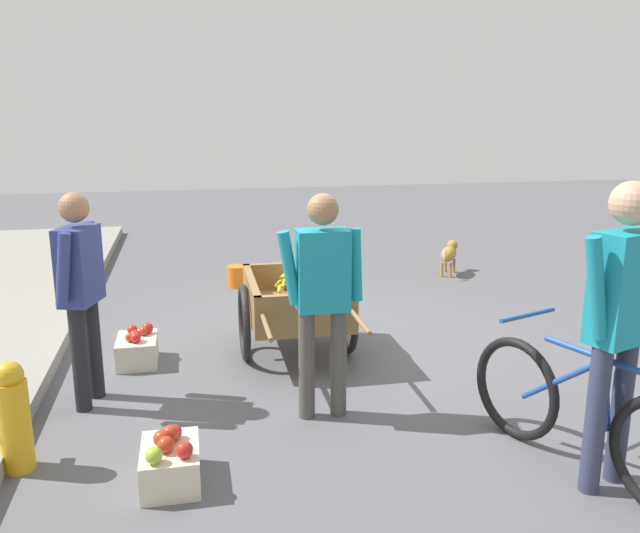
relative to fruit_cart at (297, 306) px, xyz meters
name	(u,v)px	position (x,y,z in m)	size (l,w,h in m)	color
ground_plane	(335,346)	(0.13, -0.36, -0.44)	(24.00, 24.00, 0.00)	#56565B
fruit_cart	(297,306)	(0.00, 0.00, 0.00)	(1.66, 0.95, 0.74)	olive
vendor_person	(323,288)	(-1.15, 0.02, 0.47)	(0.21, 0.57, 1.53)	#4C4742
bicycle	(583,416)	(-2.15, -1.29, -0.09)	(1.58, 0.68, 0.85)	black
cyclist_person	(620,309)	(-2.30, -1.34, 0.59)	(0.30, 0.55, 1.70)	#333851
dog	(449,253)	(2.39, -2.37, -0.17)	(0.59, 0.41, 0.40)	#AD7A38
fire_hydrant	(14,417)	(-1.47, 1.90, -0.11)	(0.25, 0.25, 0.67)	gold
plastic_bucket	(237,276)	(2.31, 0.32, -0.31)	(0.23, 0.23, 0.25)	orange
apple_crate	(170,462)	(-1.80, 1.03, -0.31)	(0.44, 0.32, 0.32)	beige
mixed_fruit_crate	(137,349)	(0.08, 1.32, -0.31)	(0.44, 0.32, 0.32)	beige
bystander_person	(81,282)	(-0.63, 1.61, 0.46)	(0.50, 0.29, 1.51)	black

